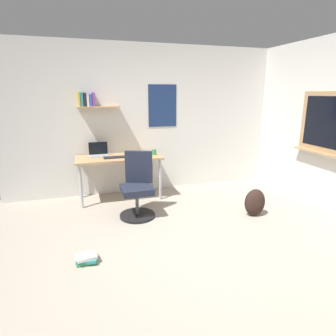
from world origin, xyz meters
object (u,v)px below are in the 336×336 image
object	(u,v)px
computer_mouse	(132,156)
backpack	(255,202)
office_chair	(138,189)
laptop	(99,153)
desk	(119,161)
keyboard	(115,157)
coffee_mug	(154,152)
book_stack_on_floor	(87,259)

from	to	relation	value
computer_mouse	backpack	world-z (taller)	computer_mouse
office_chair	laptop	xyz separation A→B (m)	(-0.47, 0.92, 0.39)
desk	office_chair	size ratio (longest dim) A/B	1.48
computer_mouse	office_chair	bearing A→B (deg)	-94.64
laptop	keyboard	size ratio (longest dim) A/B	0.84
office_chair	backpack	size ratio (longest dim) A/B	2.32
keyboard	coffee_mug	distance (m)	0.68
laptop	computer_mouse	bearing A→B (deg)	-23.14
office_chair	keyboard	xyz separation A→B (m)	(-0.22, 0.69, 0.35)
book_stack_on_floor	laptop	bearing A→B (deg)	81.11
desk	office_chair	world-z (taller)	office_chair
desk	office_chair	distance (m)	0.83
computer_mouse	backpack	distance (m)	2.08
keyboard	coffee_mug	bearing A→B (deg)	4.24
desk	coffee_mug	size ratio (longest dim) A/B	15.31
desk	laptop	xyz separation A→B (m)	(-0.32, 0.15, 0.13)
laptop	coffee_mug	distance (m)	0.94
desk	coffee_mug	xyz separation A→B (m)	(0.60, -0.03, 0.12)
keyboard	desk	bearing A→B (deg)	47.65
keyboard	backpack	size ratio (longest dim) A/B	0.90
laptop	backpack	bearing A→B (deg)	-34.22
computer_mouse	keyboard	bearing A→B (deg)	180.00
backpack	book_stack_on_floor	bearing A→B (deg)	-167.51
office_chair	backpack	xyz separation A→B (m)	(1.65, -0.53, -0.20)
desk	book_stack_on_floor	world-z (taller)	desk
coffee_mug	backpack	xyz separation A→B (m)	(1.20, -1.27, -0.59)
backpack	laptop	bearing A→B (deg)	145.78
book_stack_on_floor	coffee_mug	bearing A→B (deg)	55.75
laptop	backpack	world-z (taller)	laptop
keyboard	book_stack_on_floor	xyz separation A→B (m)	(-0.56, -1.76, -0.71)
desk	keyboard	xyz separation A→B (m)	(-0.07, -0.08, 0.09)
desk	laptop	bearing A→B (deg)	155.00
laptop	keyboard	distance (m)	0.34
computer_mouse	desk	bearing A→B (deg)	159.76
desk	laptop	world-z (taller)	laptop
desk	backpack	distance (m)	2.27
office_chair	computer_mouse	xyz separation A→B (m)	(0.06, 0.69, 0.35)
desk	office_chair	bearing A→B (deg)	-78.74
laptop	keyboard	bearing A→B (deg)	-42.39
computer_mouse	backpack	size ratio (longest dim) A/B	0.25
office_chair	backpack	bearing A→B (deg)	-17.66
desk	keyboard	size ratio (longest dim) A/B	3.81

